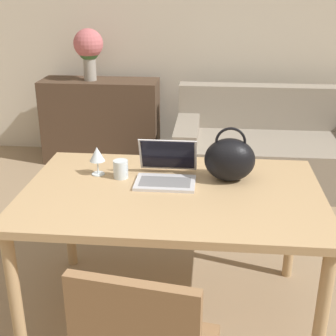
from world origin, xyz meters
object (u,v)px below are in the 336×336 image
object	(u,v)px
couch	(272,152)
wine_glass	(97,155)
flower_vase	(89,48)
drinking_glass	(121,169)
laptop	(166,169)
handbag	(230,159)

from	to	relation	value
couch	wine_glass	distance (m)	2.21
couch	flower_vase	distance (m)	1.98
drinking_glass	flower_vase	bearing A→B (deg)	108.23
drinking_glass	flower_vase	distance (m)	2.30
flower_vase	laptop	bearing A→B (deg)	-66.11
drinking_glass	wine_glass	distance (m)	0.15
couch	handbag	size ratio (longest dim) A/B	6.02
laptop	flower_vase	bearing A→B (deg)	113.89
laptop	couch	bearing A→B (deg)	66.45
wine_glass	flower_vase	size ratio (longest dim) A/B	0.32
couch	drinking_glass	size ratio (longest dim) A/B	18.00
drinking_glass	laptop	bearing A→B (deg)	0.73
handbag	drinking_glass	bearing A→B (deg)	-177.56
couch	drinking_glass	world-z (taller)	drinking_glass
laptop	wine_glass	world-z (taller)	laptop
couch	handbag	distance (m)	1.94
drinking_glass	wine_glass	bearing A→B (deg)	166.32
wine_glass	laptop	bearing A→B (deg)	-4.41
laptop	wine_glass	size ratio (longest dim) A/B	1.98
laptop	drinking_glass	size ratio (longest dim) A/B	3.19
drinking_glass	handbag	xyz separation A→B (m)	(0.57, 0.02, 0.07)
laptop	flower_vase	distance (m)	2.38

